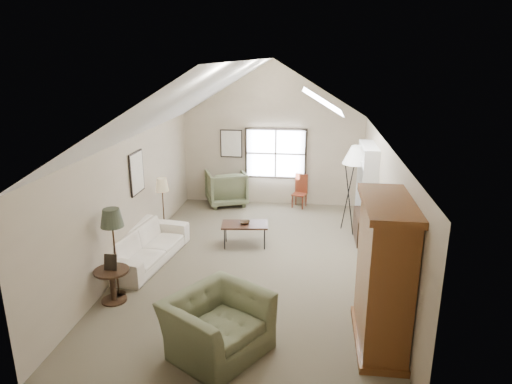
# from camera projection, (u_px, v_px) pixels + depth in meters

# --- Properties ---
(room_shell) EXTENTS (5.01, 8.01, 4.00)m
(room_shell) POSITION_uv_depth(u_px,v_px,m) (253.00, 104.00, 8.39)
(room_shell) COLOR #69604B
(room_shell) RESTS_ON ground
(window) EXTENTS (1.72, 0.08, 1.42)m
(window) POSITION_uv_depth(u_px,v_px,m) (276.00, 154.00, 12.65)
(window) COLOR black
(window) RESTS_ON room_shell
(skylight) EXTENTS (0.80, 1.20, 0.52)m
(skylight) POSITION_uv_depth(u_px,v_px,m) (324.00, 100.00, 9.09)
(skylight) COLOR white
(skylight) RESTS_ON room_shell
(wall_art) EXTENTS (1.97, 3.71, 0.88)m
(wall_art) POSITION_uv_depth(u_px,v_px,m) (186.00, 158.00, 10.89)
(wall_art) COLOR black
(wall_art) RESTS_ON room_shell
(armoire) EXTENTS (0.60, 1.50, 2.20)m
(armoire) POSITION_uv_depth(u_px,v_px,m) (383.00, 275.00, 6.46)
(armoire) COLOR brown
(armoire) RESTS_ON ground
(tv_alcove) EXTENTS (0.32, 1.30, 2.10)m
(tv_alcove) POSITION_uv_depth(u_px,v_px,m) (366.00, 191.00, 10.23)
(tv_alcove) COLOR white
(tv_alcove) RESTS_ON ground
(media_console) EXTENTS (0.34, 1.18, 0.60)m
(media_console) POSITION_uv_depth(u_px,v_px,m) (363.00, 226.00, 10.48)
(media_console) COLOR #382316
(media_console) RESTS_ON ground
(tv_panel) EXTENTS (0.05, 0.90, 0.55)m
(tv_panel) POSITION_uv_depth(u_px,v_px,m) (364.00, 201.00, 10.30)
(tv_panel) COLOR black
(tv_panel) RESTS_ON media_console
(sofa) EXTENTS (1.23, 2.46, 0.69)m
(sofa) POSITION_uv_depth(u_px,v_px,m) (146.00, 246.00, 9.32)
(sofa) COLOR white
(sofa) RESTS_ON ground
(armchair_near) EXTENTS (1.70, 1.75, 0.86)m
(armchair_near) POSITION_uv_depth(u_px,v_px,m) (217.00, 325.00, 6.43)
(armchair_near) COLOR #626546
(armchair_near) RESTS_ON ground
(armchair_far) EXTENTS (1.37, 1.39, 0.98)m
(armchair_far) POSITION_uv_depth(u_px,v_px,m) (226.00, 188.00, 12.85)
(armchair_far) COLOR #5F6546
(armchair_far) RESTS_ON ground
(coffee_table) EXTENTS (1.07, 0.67, 0.52)m
(coffee_table) POSITION_uv_depth(u_px,v_px,m) (245.00, 235.00, 10.10)
(coffee_table) COLOR #3B2118
(coffee_table) RESTS_ON ground
(bowl) EXTENTS (0.27, 0.27, 0.06)m
(bowl) POSITION_uv_depth(u_px,v_px,m) (245.00, 223.00, 10.02)
(bowl) COLOR #382817
(bowl) RESTS_ON coffee_table
(side_table) EXTENTS (0.67, 0.67, 0.59)m
(side_table) POSITION_uv_depth(u_px,v_px,m) (113.00, 285.00, 7.81)
(side_table) COLOR #352315
(side_table) RESTS_ON ground
(side_chair) EXTENTS (0.45, 0.45, 0.92)m
(side_chair) POSITION_uv_depth(u_px,v_px,m) (299.00, 191.00, 12.61)
(side_chair) COLOR brown
(side_chair) RESTS_ON ground
(tripod_lamp) EXTENTS (0.70, 0.70, 2.13)m
(tripod_lamp) POSITION_uv_depth(u_px,v_px,m) (354.00, 189.00, 10.70)
(tripod_lamp) COLOR silver
(tripod_lamp) RESTS_ON ground
(dark_lamp) EXTENTS (0.44, 0.44, 1.65)m
(dark_lamp) POSITION_uv_depth(u_px,v_px,m) (115.00, 252.00, 7.85)
(dark_lamp) COLOR #282D1F
(dark_lamp) RESTS_ON ground
(tan_lamp) EXTENTS (0.33, 0.33, 1.48)m
(tan_lamp) POSITION_uv_depth(u_px,v_px,m) (163.00, 208.00, 10.34)
(tan_lamp) COLOR tan
(tan_lamp) RESTS_ON ground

